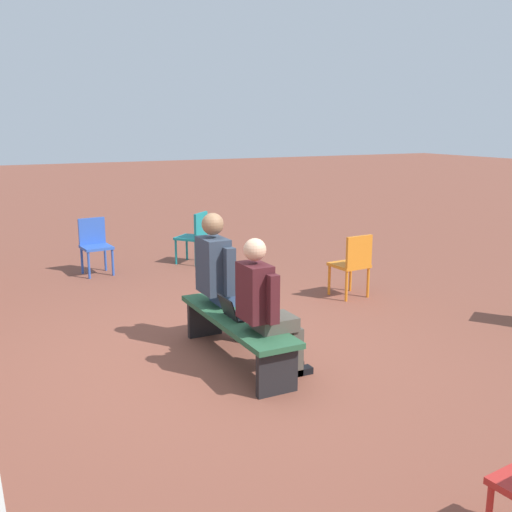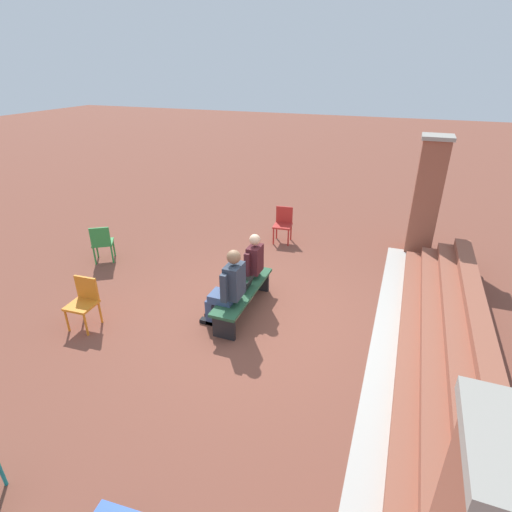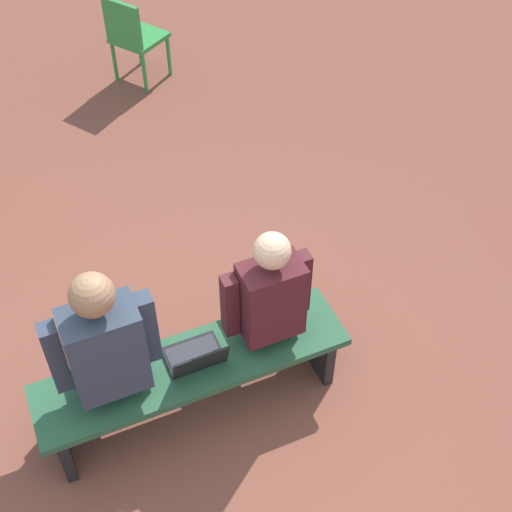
{
  "view_description": "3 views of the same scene",
  "coord_description": "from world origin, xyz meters",
  "px_view_note": "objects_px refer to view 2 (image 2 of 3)",
  "views": [
    {
      "loc": [
        -4.99,
        2.1,
        2.25
      ],
      "look_at": [
        -0.22,
        -0.34,
        1.05
      ],
      "focal_mm": 42.0,
      "sensor_mm": 36.0,
      "label": 1
    },
    {
      "loc": [
        5.34,
        2.1,
        3.93
      ],
      "look_at": [
        -0.66,
        -0.17,
        0.83
      ],
      "focal_mm": 28.0,
      "sensor_mm": 36.0,
      "label": 2
    },
    {
      "loc": [
        0.52,
        2.1,
        3.75
      ],
      "look_at": [
        -0.55,
        -0.34,
        0.98
      ],
      "focal_mm": 50.0,
      "sensor_mm": 36.0,
      "label": 3
    }
  ],
  "objects_px": {
    "person_adult": "(228,286)",
    "laptop": "(244,286)",
    "plastic_chair_far_right": "(283,222)",
    "bench": "(243,294)",
    "plastic_chair_near_bench_left": "(102,241)",
    "plastic_chair_by_pillar": "(84,300)",
    "person_student": "(250,264)"
  },
  "relations": [
    {
      "from": "laptop",
      "to": "person_student",
      "type": "bearing_deg",
      "value": -170.19
    },
    {
      "from": "plastic_chair_near_bench_left",
      "to": "plastic_chair_by_pillar",
      "type": "bearing_deg",
      "value": 33.32
    },
    {
      "from": "bench",
      "to": "plastic_chair_near_bench_left",
      "type": "distance_m",
      "value": 3.67
    },
    {
      "from": "plastic_chair_far_right",
      "to": "laptop",
      "type": "bearing_deg",
      "value": 5.21
    },
    {
      "from": "plastic_chair_by_pillar",
      "to": "plastic_chair_near_bench_left",
      "type": "height_order",
      "value": "same"
    },
    {
      "from": "bench",
      "to": "plastic_chair_near_bench_left",
      "type": "xyz_separation_m",
      "value": [
        -0.74,
        -3.59,
        0.13
      ]
    },
    {
      "from": "laptop",
      "to": "plastic_chair_far_right",
      "type": "relative_size",
      "value": 0.38
    },
    {
      "from": "person_adult",
      "to": "laptop",
      "type": "height_order",
      "value": "person_adult"
    },
    {
      "from": "person_adult",
      "to": "plastic_chair_by_pillar",
      "type": "distance_m",
      "value": 2.36
    },
    {
      "from": "bench",
      "to": "plastic_chair_by_pillar",
      "type": "height_order",
      "value": "plastic_chair_by_pillar"
    },
    {
      "from": "laptop",
      "to": "plastic_chair_far_right",
      "type": "distance_m",
      "value": 3.21
    },
    {
      "from": "person_adult",
      "to": "person_student",
      "type": "bearing_deg",
      "value": 179.64
    },
    {
      "from": "laptop",
      "to": "plastic_chair_near_bench_left",
      "type": "bearing_deg",
      "value": -101.24
    },
    {
      "from": "person_student",
      "to": "laptop",
      "type": "distance_m",
      "value": 0.49
    },
    {
      "from": "bench",
      "to": "plastic_chair_near_bench_left",
      "type": "height_order",
      "value": "plastic_chair_near_bench_left"
    },
    {
      "from": "plastic_chair_near_bench_left",
      "to": "plastic_chair_far_right",
      "type": "bearing_deg",
      "value": 126.82
    },
    {
      "from": "bench",
      "to": "person_adult",
      "type": "bearing_deg",
      "value": -8.9
    },
    {
      "from": "bench",
      "to": "laptop",
      "type": "relative_size",
      "value": 5.62
    },
    {
      "from": "laptop",
      "to": "bench",
      "type": "bearing_deg",
      "value": -28.07
    },
    {
      "from": "person_student",
      "to": "plastic_chair_far_right",
      "type": "relative_size",
      "value": 1.53
    },
    {
      "from": "person_adult",
      "to": "plastic_chair_near_bench_left",
      "type": "height_order",
      "value": "person_adult"
    },
    {
      "from": "laptop",
      "to": "plastic_chair_near_bench_left",
      "type": "height_order",
      "value": "plastic_chair_near_bench_left"
    },
    {
      "from": "plastic_chair_by_pillar",
      "to": "plastic_chair_far_right",
      "type": "bearing_deg",
      "value": 156.03
    },
    {
      "from": "plastic_chair_near_bench_left",
      "to": "laptop",
      "type": "bearing_deg",
      "value": 78.76
    },
    {
      "from": "person_student",
      "to": "plastic_chair_by_pillar",
      "type": "xyz_separation_m",
      "value": [
        1.73,
        -2.21,
        -0.21
      ]
    },
    {
      "from": "person_adult",
      "to": "laptop",
      "type": "relative_size",
      "value": 4.33
    },
    {
      "from": "laptop",
      "to": "plastic_chair_near_bench_left",
      "type": "distance_m",
      "value": 3.67
    },
    {
      "from": "plastic_chair_by_pillar",
      "to": "laptop",
      "type": "bearing_deg",
      "value": 119.43
    },
    {
      "from": "plastic_chair_by_pillar",
      "to": "plastic_chair_far_right",
      "type": "relative_size",
      "value": 1.0
    },
    {
      "from": "person_student",
      "to": "laptop",
      "type": "relative_size",
      "value": 4.03
    },
    {
      "from": "person_student",
      "to": "plastic_chair_near_bench_left",
      "type": "relative_size",
      "value": 1.53
    },
    {
      "from": "person_student",
      "to": "laptop",
      "type": "xyz_separation_m",
      "value": [
        0.44,
        0.08,
        -0.19
      ]
    }
  ]
}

